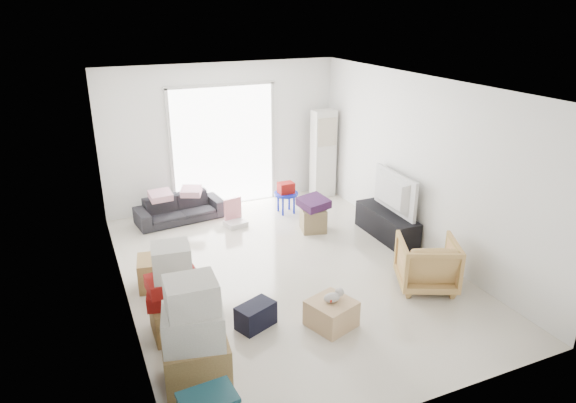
# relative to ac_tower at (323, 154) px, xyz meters

# --- Properties ---
(room_shell) EXTENTS (4.98, 6.48, 3.18)m
(room_shell) POSITION_rel_ac_tower_xyz_m (-1.95, -2.65, 0.48)
(room_shell) COLOR beige
(room_shell) RESTS_ON ground
(sliding_door) EXTENTS (2.10, 0.04, 2.33)m
(sliding_door) POSITION_rel_ac_tower_xyz_m (-1.95, 0.33, 0.37)
(sliding_door) COLOR white
(sliding_door) RESTS_ON room_shell
(ac_tower) EXTENTS (0.45, 0.30, 1.75)m
(ac_tower) POSITION_rel_ac_tower_xyz_m (0.00, 0.00, 0.00)
(ac_tower) COLOR silver
(ac_tower) RESTS_ON room_shell
(tv_console) EXTENTS (0.41, 1.35, 0.45)m
(tv_console) POSITION_rel_ac_tower_xyz_m (0.05, -2.25, -0.65)
(tv_console) COLOR black
(tv_console) RESTS_ON room_shell
(television) EXTENTS (0.72, 1.19, 0.15)m
(television) POSITION_rel_ac_tower_xyz_m (0.05, -2.25, -0.35)
(television) COLOR black
(television) RESTS_ON tv_console
(sofa) EXTENTS (1.59, 0.64, 0.61)m
(sofa) POSITION_rel_ac_tower_xyz_m (-2.96, -0.15, -0.57)
(sofa) COLOR #242328
(sofa) RESTS_ON room_shell
(pillow_left) EXTENTS (0.44, 0.36, 0.13)m
(pillow_left) POSITION_rel_ac_tower_xyz_m (-3.29, -0.19, -0.20)
(pillow_left) COLOR #E1A4B2
(pillow_left) RESTS_ON sofa
(pillow_right) EXTENTS (0.48, 0.44, 0.13)m
(pillow_right) POSITION_rel_ac_tower_xyz_m (-2.74, -0.19, -0.20)
(pillow_right) COLOR #E1A4B2
(pillow_right) RESTS_ON sofa
(armchair) EXTENTS (0.99, 0.97, 0.78)m
(armchair) POSITION_rel_ac_tower_xyz_m (-0.37, -3.83, -0.48)
(armchair) COLOR tan
(armchair) RESTS_ON room_shell
(box_stack_a) EXTENTS (0.72, 0.62, 1.20)m
(box_stack_a) POSITION_rel_ac_tower_xyz_m (-3.75, -4.48, -0.34)
(box_stack_a) COLOR olive
(box_stack_a) RESTS_ON room_shell
(box_stack_b) EXTENTS (0.68, 0.57, 1.14)m
(box_stack_b) POSITION_rel_ac_tower_xyz_m (-3.75, -3.51, -0.38)
(box_stack_b) COLOR olive
(box_stack_b) RESTS_ON room_shell
(box_stack_c) EXTENTS (0.66, 0.58, 0.42)m
(box_stack_c) POSITION_rel_ac_tower_xyz_m (-3.72, -2.34, -0.66)
(box_stack_c) COLOR olive
(box_stack_c) RESTS_ON room_shell
(loose_box) EXTENTS (0.44, 0.44, 0.34)m
(loose_box) POSITION_rel_ac_tower_xyz_m (-3.48, -2.86, -0.71)
(loose_box) COLOR olive
(loose_box) RESTS_ON room_shell
(duffel_bag) EXTENTS (0.54, 0.44, 0.30)m
(duffel_bag) POSITION_rel_ac_tower_xyz_m (-2.85, -3.78, -0.73)
(duffel_bag) COLOR black
(duffel_bag) RESTS_ON room_shell
(ottoman) EXTENTS (0.49, 0.49, 0.40)m
(ottoman) POSITION_rel_ac_tower_xyz_m (-0.96, -1.52, -0.67)
(ottoman) COLOR #917B54
(ottoman) RESTS_ON room_shell
(blanket) EXTENTS (0.51, 0.51, 0.14)m
(blanket) POSITION_rel_ac_tower_xyz_m (-0.96, -1.52, -0.40)
(blanket) COLOR #3F1D4A
(blanket) RESTS_ON ottoman
(kids_table) EXTENTS (0.46, 0.46, 0.59)m
(kids_table) POSITION_rel_ac_tower_xyz_m (-1.06, -0.58, -0.46)
(kids_table) COLOR #0E1EB0
(kids_table) RESTS_ON room_shell
(toy_walker) EXTENTS (0.41, 0.37, 0.47)m
(toy_walker) POSITION_rel_ac_tower_xyz_m (-2.13, -0.75, -0.74)
(toy_walker) COLOR silver
(toy_walker) RESTS_ON room_shell
(wood_crate) EXTENTS (0.63, 0.63, 0.33)m
(wood_crate) POSITION_rel_ac_tower_xyz_m (-2.01, -4.13, -0.71)
(wood_crate) COLOR tan
(wood_crate) RESTS_ON room_shell
(plush_bunny) EXTENTS (0.28, 0.16, 0.14)m
(plush_bunny) POSITION_rel_ac_tower_xyz_m (-1.97, -4.13, -0.48)
(plush_bunny) COLOR #B2ADA8
(plush_bunny) RESTS_ON wood_crate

